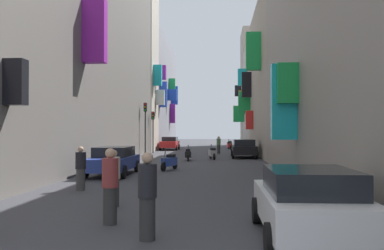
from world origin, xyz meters
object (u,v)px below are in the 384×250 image
Objects in this scene: scooter_black at (188,154)px; scooter_green at (230,144)px; pedestrian_crossing at (114,178)px; pedestrian_near_left at (110,186)px; pedestrian_near_right at (219,145)px; parked_car_blue at (113,160)px; parked_car_red at (170,143)px; scooter_red at (229,145)px; scooter_blue at (169,162)px; traffic_light_far_corner at (145,120)px; traffic_light_near_corner at (153,125)px; parked_car_black at (244,148)px; parked_car_white at (309,202)px; pedestrian_far_away at (81,168)px; scooter_silver at (212,153)px; pedestrian_mid_street at (147,196)px.

scooter_green is at bearing 80.81° from scooter_black.
pedestrian_crossing is 2.25m from pedestrian_near_left.
parked_car_blue is at bearing -105.15° from pedestrian_near_right.
scooter_red is at bearing 13.14° from parked_car_red.
scooter_blue is (2.81, -23.15, -0.31)m from parked_car_red.
traffic_light_near_corner is at bearing 90.94° from traffic_light_far_corner.
scooter_black is 0.49× the size of traffic_light_near_corner.
pedestrian_near_right is at bearing 32.52° from traffic_light_far_corner.
parked_car_red is 2.60× the size of pedestrian_crossing.
pedestrian_near_right is at bearing 109.94° from parked_car_black.
parked_car_black is at bearing 89.61° from parked_car_white.
pedestrian_far_away is 24.65m from traffic_light_near_corner.
parked_car_black is 2.49× the size of scooter_silver.
parked_car_black is 2.73× the size of pedestrian_far_away.
parked_car_white is 0.87× the size of traffic_light_far_corner.
pedestrian_mid_street reaches higher than scooter_black.
pedestrian_far_away is (-2.02, 3.06, -0.02)m from pedestrian_crossing.
parked_car_blue is at bearing -101.60° from scooter_green.
pedestrian_near_left is at bearing -95.58° from scooter_red.
pedestrian_mid_street is 27.07m from traffic_light_far_corner.
parked_car_white reaches higher than scooter_silver.
parked_car_black is 2.43× the size of scooter_red.
scooter_blue and scooter_silver have the same top height.
parked_car_red is at bearing 101.19° from parked_car_white.
scooter_green is 37.09m from pedestrian_far_away.
scooter_green is 20.41m from scooter_silver.
scooter_red is 1.12× the size of pedestrian_far_away.
parked_car_white is 0.91× the size of parked_car_black.
scooter_green is 14.44m from traffic_light_near_corner.
parked_car_black is 2.28× the size of scooter_blue.
parked_car_white is 13.33m from parked_car_blue.
pedestrian_crossing is at bearing 102.80° from pedestrian_near_left.
parked_car_white is 2.07× the size of scooter_blue.
traffic_light_near_corner is (-7.57, -7.90, 2.28)m from scooter_red.
pedestrian_near_right is 30.56m from pedestrian_mid_street.
pedestrian_near_left is at bearing 130.57° from pedestrian_mid_street.
pedestrian_mid_street is 0.38× the size of traffic_light_far_corner.
pedestrian_crossing reaches higher than parked_car_red.
pedestrian_crossing reaches higher than pedestrian_far_away.
pedestrian_near_right is at bearing -98.26° from scooter_red.
parked_car_red is 14.57m from parked_car_black.
pedestrian_mid_street reaches higher than parked_car_blue.
parked_car_white is 3.23m from pedestrian_mid_street.
parked_car_white is 2.21× the size of scooter_red.
pedestrian_near_left is 1.01× the size of pedestrian_mid_street.
pedestrian_near_right is (5.11, 18.88, 0.08)m from parked_car_blue.
parked_car_white is 31.92m from traffic_light_near_corner.
scooter_red is at bearing 84.42° from pedestrian_near_left.
traffic_light_far_corner reaches higher than pedestrian_crossing.
pedestrian_near_left is 1.70m from pedestrian_mid_street.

